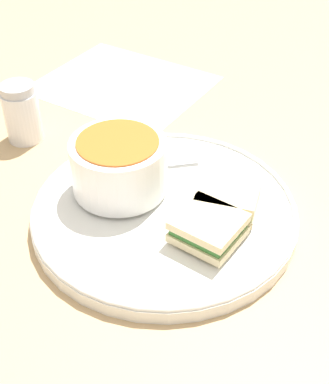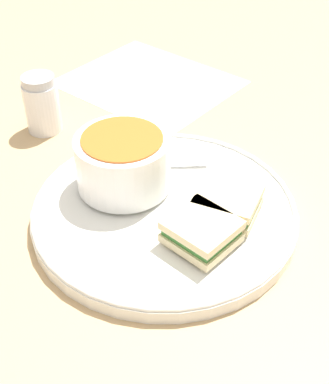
% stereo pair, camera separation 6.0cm
% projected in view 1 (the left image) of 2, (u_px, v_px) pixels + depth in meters
% --- Properties ---
extents(ground_plane, '(2.40, 2.40, 0.00)m').
position_uv_depth(ground_plane, '(164.00, 217.00, 0.63)').
color(ground_plane, tan).
extents(plate, '(0.31, 0.31, 0.02)m').
position_uv_depth(plate, '(164.00, 211.00, 0.62)').
color(plate, white).
rests_on(plate, ground_plane).
extents(soup_bowl, '(0.11, 0.11, 0.07)m').
position_uv_depth(soup_bowl, '(119.00, 165.00, 0.62)').
color(soup_bowl, white).
rests_on(soup_bowl, plate).
extents(spoon, '(0.10, 0.06, 0.01)m').
position_uv_depth(spoon, '(137.00, 165.00, 0.67)').
color(spoon, silver).
rests_on(spoon, plate).
extents(sandwich_half_near, '(0.08, 0.08, 0.03)m').
position_uv_depth(sandwich_half_near, '(208.00, 228.00, 0.56)').
color(sandwich_half_near, beige).
rests_on(sandwich_half_near, plate).
extents(sandwich_half_far, '(0.09, 0.09, 0.03)m').
position_uv_depth(sandwich_half_far, '(228.00, 197.00, 0.60)').
color(sandwich_half_far, beige).
rests_on(sandwich_half_far, plate).
extents(salt_shaker, '(0.05, 0.05, 0.08)m').
position_uv_depth(salt_shaker, '(22.00, 113.00, 0.73)').
color(salt_shaker, silver).
rests_on(salt_shaker, ground_plane).
extents(menu_sheet, '(0.30, 0.32, 0.00)m').
position_uv_depth(menu_sheet, '(123.00, 84.00, 0.88)').
color(menu_sheet, white).
rests_on(menu_sheet, ground_plane).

